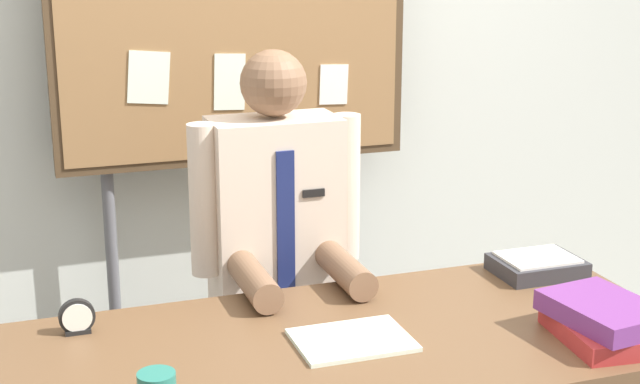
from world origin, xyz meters
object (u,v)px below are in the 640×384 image
at_px(book_stack, 603,320).
at_px(paper_tray, 537,265).
at_px(person, 277,290).
at_px(bulletin_board, 233,31).
at_px(desk_clock, 77,318).
at_px(desk, 343,370).
at_px(open_notebook, 352,340).

bearing_deg(book_stack, paper_tray, 78.34).
xyz_separation_m(person, paper_tray, (0.74, -0.35, 0.12)).
xyz_separation_m(bulletin_board, desk_clock, (-0.65, -0.84, -0.65)).
height_order(bulletin_board, book_stack, bulletin_board).
xyz_separation_m(person, bulletin_board, (-0.00, 0.50, 0.78)).
bearing_deg(paper_tray, desk, -160.53).
height_order(book_stack, paper_tray, book_stack).
height_order(open_notebook, paper_tray, paper_tray).
bearing_deg(book_stack, open_notebook, 162.69).
bearing_deg(paper_tray, book_stack, -101.66).
bearing_deg(person, desk_clock, -152.40).
bearing_deg(person, book_stack, -52.16).
bearing_deg(person, desk, -90.00).
xyz_separation_m(desk, bulletin_board, (-0.00, 1.11, 0.78)).
height_order(person, desk_clock, person).
bearing_deg(desk_clock, person, 27.60).
bearing_deg(book_stack, bulletin_board, 115.78).
height_order(desk, book_stack, book_stack).
bearing_deg(desk, desk_clock, 157.37).
relative_size(desk, person, 1.27).
xyz_separation_m(desk_clock, paper_tray, (1.38, -0.01, -0.01)).
xyz_separation_m(open_notebook, paper_tray, (0.72, 0.28, 0.02)).
bearing_deg(bulletin_board, desk, -90.00).
relative_size(desk_clock, paper_tray, 0.36).
xyz_separation_m(desk, paper_tray, (0.74, 0.26, 0.11)).
height_order(desk, person, person).
xyz_separation_m(desk, book_stack, (0.64, -0.21, 0.14)).
height_order(book_stack, desk_clock, book_stack).
bearing_deg(open_notebook, desk, 129.86).
distance_m(desk_clock, paper_tray, 1.38).
distance_m(desk, person, 0.61).
height_order(person, book_stack, person).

